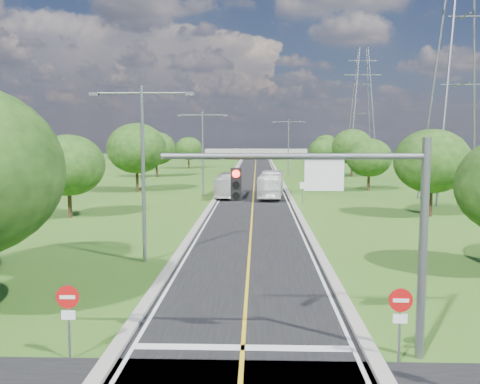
% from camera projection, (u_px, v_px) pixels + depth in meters
% --- Properties ---
extents(ground, '(260.00, 260.00, 0.00)m').
position_uv_depth(ground, '(254.00, 185.00, 78.32)').
color(ground, '#285317').
rests_on(ground, ground).
extents(road, '(8.00, 150.00, 0.06)m').
position_uv_depth(road, '(254.00, 181.00, 84.28)').
color(road, black).
rests_on(road, ground).
extents(curb_left, '(0.50, 150.00, 0.22)m').
position_uv_depth(curb_left, '(228.00, 180.00, 84.41)').
color(curb_left, gray).
rests_on(curb_left, ground).
extents(curb_right, '(0.50, 150.00, 0.22)m').
position_uv_depth(curb_right, '(281.00, 181.00, 84.13)').
color(curb_right, gray).
rests_on(curb_right, ground).
extents(signal_mast, '(8.54, 0.33, 7.20)m').
position_uv_depth(signal_mast, '(358.00, 209.00, 17.06)').
color(signal_mast, slate).
rests_on(signal_mast, ground).
extents(do_not_enter_left, '(0.76, 0.11, 2.50)m').
position_uv_depth(do_not_enter_left, '(68.00, 307.00, 17.17)').
color(do_not_enter_left, slate).
rests_on(do_not_enter_left, ground).
extents(do_not_enter_right, '(0.76, 0.11, 2.50)m').
position_uv_depth(do_not_enter_right, '(400.00, 310.00, 16.83)').
color(do_not_enter_right, slate).
rests_on(do_not_enter_right, ground).
extents(speed_limit_sign, '(0.55, 0.09, 2.40)m').
position_uv_depth(speed_limit_sign, '(302.00, 189.00, 56.10)').
color(speed_limit_sign, slate).
rests_on(speed_limit_sign, ground).
extents(overpass, '(30.00, 3.00, 3.20)m').
position_uv_depth(overpass, '(256.00, 152.00, 157.57)').
color(overpass, gray).
rests_on(overpass, ground).
extents(streetlight_near_left, '(5.90, 0.25, 10.00)m').
position_uv_depth(streetlight_near_left, '(143.00, 159.00, 30.18)').
color(streetlight_near_left, slate).
rests_on(streetlight_near_left, ground).
extents(streetlight_mid_left, '(5.90, 0.25, 10.00)m').
position_uv_depth(streetlight_mid_left, '(203.00, 146.00, 62.98)').
color(streetlight_mid_left, slate).
rests_on(streetlight_mid_left, ground).
extents(streetlight_far_right, '(5.90, 0.25, 10.00)m').
position_uv_depth(streetlight_far_right, '(288.00, 142.00, 95.38)').
color(streetlight_far_right, slate).
rests_on(streetlight_far_right, ground).
extents(power_tower_near, '(9.00, 6.40, 28.00)m').
position_uv_depth(power_tower_near, '(462.00, 71.00, 56.24)').
color(power_tower_near, slate).
rests_on(power_tower_near, ground).
extents(power_tower_far, '(9.00, 6.40, 28.00)m').
position_uv_depth(power_tower_far, '(362.00, 107.00, 130.64)').
color(power_tower_far, slate).
rests_on(power_tower_far, ground).
extents(tree_lb, '(6.30, 6.30, 7.33)m').
position_uv_depth(tree_lb, '(69.00, 165.00, 46.55)').
color(tree_lb, black).
rests_on(tree_lb, ground).
extents(tree_lc, '(7.56, 7.56, 8.79)m').
position_uv_depth(tree_lc, '(137.00, 148.00, 68.28)').
color(tree_lc, black).
rests_on(tree_lc, ground).
extents(tree_ld, '(6.72, 6.72, 7.82)m').
position_uv_depth(tree_ld, '(156.00, 148.00, 92.26)').
color(tree_ld, black).
rests_on(tree_ld, ground).
extents(tree_le, '(5.88, 5.88, 6.84)m').
position_uv_depth(tree_le, '(189.00, 149.00, 116.10)').
color(tree_le, black).
rests_on(tree_le, ground).
extents(tree_rb, '(6.72, 6.72, 7.82)m').
position_uv_depth(tree_rb, '(432.00, 161.00, 47.46)').
color(tree_rb, black).
rests_on(tree_rb, ground).
extents(tree_rc, '(5.88, 5.88, 6.84)m').
position_uv_depth(tree_rc, '(369.00, 158.00, 69.42)').
color(tree_rc, black).
rests_on(tree_rc, ground).
extents(tree_rd, '(7.14, 7.14, 8.30)m').
position_uv_depth(tree_rd, '(352.00, 147.00, 93.11)').
color(tree_rd, black).
rests_on(tree_rd, ground).
extents(tree_re, '(5.46, 5.46, 6.35)m').
position_uv_depth(tree_re, '(321.00, 150.00, 117.17)').
color(tree_re, black).
rests_on(tree_re, ground).
extents(tree_rf, '(6.30, 6.30, 7.33)m').
position_uv_depth(tree_rf, '(326.00, 145.00, 136.87)').
color(tree_rf, black).
rests_on(tree_rf, ground).
extents(bus_outbound, '(3.29, 10.85, 2.98)m').
position_uv_depth(bus_outbound, '(271.00, 184.00, 62.03)').
color(bus_outbound, white).
rests_on(bus_outbound, road).
extents(bus_inbound, '(2.63, 9.81, 2.71)m').
position_uv_depth(bus_inbound, '(228.00, 185.00, 62.88)').
color(bus_inbound, beige).
rests_on(bus_inbound, road).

